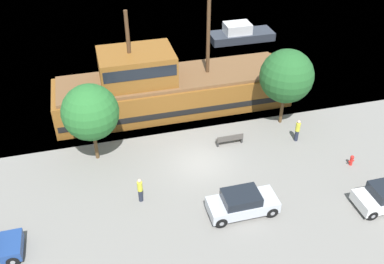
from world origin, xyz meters
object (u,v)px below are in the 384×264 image
(moored_boat_dockside, at_px, (240,34))
(pedestrian_walking_near, at_px, (140,190))
(pirate_ship, at_px, (169,87))
(parked_car_curb_front, at_px, (242,203))
(bench_promenade_east, at_px, (230,139))
(pedestrian_walking_far, at_px, (297,130))
(fire_hydrant, at_px, (352,160))

(moored_boat_dockside, relative_size, pedestrian_walking_near, 3.96)
(pirate_ship, relative_size, parked_car_curb_front, 4.84)
(parked_car_curb_front, xyz_separation_m, pedestrian_walking_near, (-5.53, 2.47, 0.12))
(pirate_ship, relative_size, bench_promenade_east, 10.30)
(pedestrian_walking_far, bearing_deg, pirate_ship, 139.42)
(pedestrian_walking_near, bearing_deg, bench_promenade_east, 29.55)
(pirate_ship, relative_size, pedestrian_walking_near, 11.54)
(bench_promenade_east, bearing_deg, parked_car_curb_front, -102.78)
(bench_promenade_east, xyz_separation_m, pedestrian_walking_far, (4.79, -0.77, 0.43))
(pirate_ship, bearing_deg, fire_hydrant, -45.00)
(pirate_ship, xyz_separation_m, bench_promenade_east, (3.02, -5.92, -1.39))
(moored_boat_dockside, distance_m, fire_hydrant, 21.28)
(fire_hydrant, height_order, pedestrian_walking_far, pedestrian_walking_far)
(moored_boat_dockside, bearing_deg, pirate_ship, -131.98)
(pirate_ship, distance_m, bench_promenade_east, 6.79)
(moored_boat_dockside, bearing_deg, pedestrian_walking_far, -97.10)
(pirate_ship, bearing_deg, pedestrian_walking_far, -40.58)
(pedestrian_walking_near, distance_m, pedestrian_walking_far, 12.20)
(moored_boat_dockside, xyz_separation_m, bench_promenade_east, (-7.01, -17.07, -0.24))
(moored_boat_dockside, xyz_separation_m, pedestrian_walking_near, (-14.00, -21.03, 0.18))
(pedestrian_walking_near, height_order, pedestrian_walking_far, pedestrian_walking_far)
(moored_boat_dockside, bearing_deg, bench_promenade_east, -112.32)
(pirate_ship, relative_size, pedestrian_walking_far, 11.40)
(parked_car_curb_front, bearing_deg, fire_hydrant, 14.53)
(pirate_ship, relative_size, moored_boat_dockside, 2.92)
(fire_hydrant, bearing_deg, moored_boat_dockside, 90.27)
(bench_promenade_east, bearing_deg, pedestrian_walking_near, -150.45)
(fire_hydrant, xyz_separation_m, bench_promenade_east, (-7.11, 4.21, 0.03))
(fire_hydrant, bearing_deg, bench_promenade_east, 149.33)
(pedestrian_walking_near, bearing_deg, pedestrian_walking_far, 15.16)
(fire_hydrant, height_order, bench_promenade_east, bench_promenade_east)
(fire_hydrant, relative_size, bench_promenade_east, 0.40)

